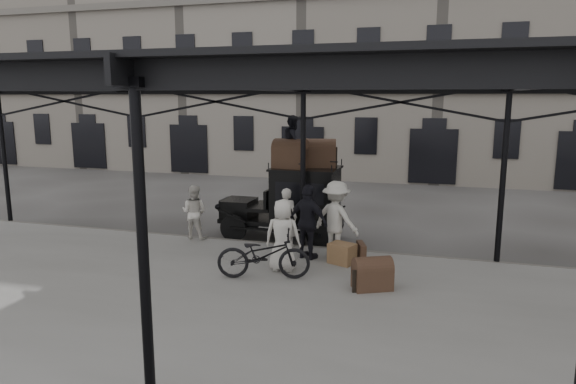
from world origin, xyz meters
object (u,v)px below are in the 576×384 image
bicycle (263,255)px  taxi (295,200)px  steamer_trunk_platform (372,276)px  porter_official (308,222)px  steamer_trunk_roof_near (290,156)px  porter_left (286,217)px

bicycle → taxi: bearing=-9.7°
taxi → bicycle: bearing=-85.2°
steamer_trunk_platform → porter_official: bearing=111.7°
taxi → steamer_trunk_platform: size_ratio=4.55×
taxi → bicycle: taxi is taller
steamer_trunk_platform → taxi: bearing=99.9°
porter_official → steamer_trunk_roof_near: bearing=-41.0°
porter_left → steamer_trunk_roof_near: 1.84m
porter_official → bicycle: (-0.61, -1.66, -0.40)m
porter_left → steamer_trunk_roof_near: size_ratio=1.71×
taxi → steamer_trunk_platform: bearing=-53.6°
steamer_trunk_roof_near → steamer_trunk_platform: size_ratio=1.18×
steamer_trunk_platform → bicycle: bearing=154.2°
steamer_trunk_roof_near → steamer_trunk_platform: bearing=-41.6°
taxi → steamer_trunk_roof_near: steamer_trunk_roof_near is taller
taxi → porter_official: (0.93, -2.10, -0.10)m
porter_left → porter_official: bearing=131.2°
porter_official → steamer_trunk_platform: porter_official is taller
porter_official → bicycle: bearing=90.4°
bicycle → porter_left: bearing=-9.3°
porter_official → taxi: bearing=-45.7°
steamer_trunk_roof_near → steamer_trunk_platform: (2.84, -3.49, -2.08)m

